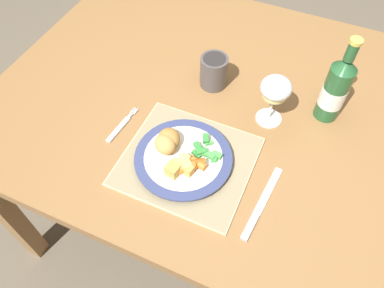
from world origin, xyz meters
name	(u,v)px	position (x,y,z in m)	size (l,w,h in m)	color
ground_plane	(202,208)	(0.00, 0.00, 0.00)	(6.00, 6.00, 0.00)	brown
dining_table	(206,113)	(0.00, 0.00, 0.65)	(1.22, 1.02, 0.74)	olive
placemat	(187,161)	(0.05, -0.24, 0.74)	(0.32, 0.30, 0.01)	#CCB789
dinner_plate	(183,159)	(0.04, -0.25, 0.76)	(0.25, 0.25, 0.02)	white
breaded_croquettes	(167,141)	(-0.01, -0.24, 0.79)	(0.08, 0.10, 0.04)	#B77F3D
green_beans_pile	(205,151)	(0.08, -0.22, 0.77)	(0.08, 0.08, 0.02)	green
glazed_carrots	(190,165)	(0.07, -0.27, 0.78)	(0.07, 0.07, 0.02)	#CC5119
fork	(121,127)	(-0.17, -0.22, 0.74)	(0.03, 0.14, 0.01)	silver
table_knife	(259,209)	(0.26, -0.30, 0.74)	(0.04, 0.22, 0.01)	silver
wine_glass	(276,90)	(0.19, -0.02, 0.85)	(0.08, 0.08, 0.15)	silver
bottle	(335,89)	(0.33, 0.06, 0.84)	(0.07, 0.07, 0.26)	#23562D
roast_potatoes	(180,167)	(0.05, -0.29, 0.78)	(0.07, 0.07, 0.03)	gold
drinking_cup	(215,71)	(0.00, 0.05, 0.79)	(0.08, 0.08, 0.10)	#4C4747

